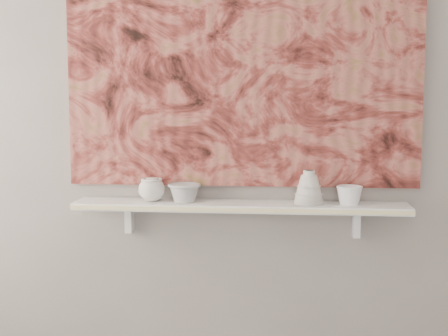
# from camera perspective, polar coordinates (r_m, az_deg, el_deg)

# --- Properties ---
(wall_back) EXTENTS (3.60, 0.00, 3.60)m
(wall_back) POSITION_cam_1_polar(r_m,az_deg,el_deg) (2.67, 1.63, 6.07)
(wall_back) COLOR slate
(wall_back) RESTS_ON floor
(shelf) EXTENTS (1.40, 0.18, 0.03)m
(shelf) POSITION_cam_1_polar(r_m,az_deg,el_deg) (2.62, 1.45, -3.52)
(shelf) COLOR silver
(shelf) RESTS_ON wall_back
(shelf_stripe) EXTENTS (1.40, 0.01, 0.02)m
(shelf_stripe) POSITION_cam_1_polar(r_m,az_deg,el_deg) (2.53, 1.30, -3.88)
(shelf_stripe) COLOR beige
(shelf_stripe) RESTS_ON shelf
(bracket_left) EXTENTS (0.03, 0.06, 0.12)m
(bracket_left) POSITION_cam_1_polar(r_m,az_deg,el_deg) (2.77, -8.64, -4.60)
(bracket_left) COLOR silver
(bracket_left) RESTS_ON wall_back
(bracket_right) EXTENTS (0.03, 0.06, 0.12)m
(bracket_right) POSITION_cam_1_polar(r_m,az_deg,el_deg) (2.71, 11.99, -4.94)
(bracket_right) COLOR silver
(bracket_right) RESTS_ON wall_back
(painting) EXTENTS (1.50, 0.02, 1.10)m
(painting) POSITION_cam_1_polar(r_m,az_deg,el_deg) (2.66, 1.62, 10.16)
(painting) COLOR maroon
(painting) RESTS_ON wall_back
(house_motif) EXTENTS (0.09, 0.00, 0.08)m
(house_motif) POSITION_cam_1_polar(r_m,az_deg,el_deg) (2.66, 11.33, 3.40)
(house_motif) COLOR black
(house_motif) RESTS_ON painting
(bowl_grey) EXTENTS (0.16, 0.16, 0.08)m
(bowl_grey) POSITION_cam_1_polar(r_m,az_deg,el_deg) (2.64, -3.64, -2.24)
(bowl_grey) COLOR #A1A19E
(bowl_grey) RESTS_ON shelf
(cup_cream) EXTENTS (0.14, 0.14, 0.10)m
(cup_cream) POSITION_cam_1_polar(r_m,az_deg,el_deg) (2.66, -6.63, -1.96)
(cup_cream) COLOR beige
(cup_cream) RESTS_ON shelf
(bell_vessel) EXTENTS (0.16, 0.16, 0.14)m
(bell_vessel) POSITION_cam_1_polar(r_m,az_deg,el_deg) (2.60, 7.77, -1.75)
(bell_vessel) COLOR beige
(bell_vessel) RESTS_ON shelf
(bowl_white) EXTENTS (0.11, 0.11, 0.08)m
(bowl_white) POSITION_cam_1_polar(r_m,az_deg,el_deg) (2.62, 11.39, -2.44)
(bowl_white) COLOR silver
(bowl_white) RESTS_ON shelf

